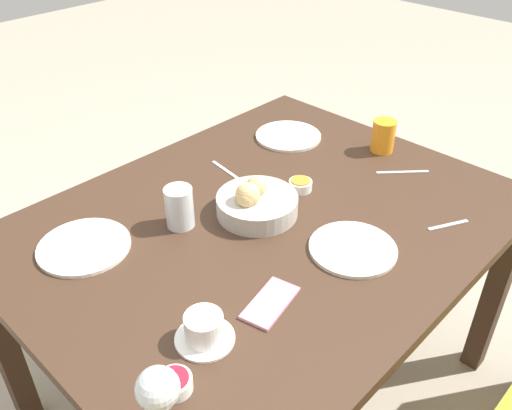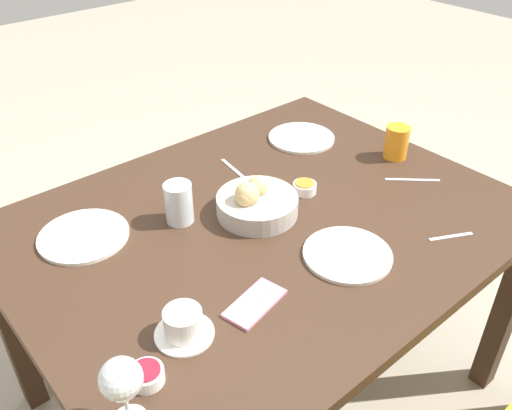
# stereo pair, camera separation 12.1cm
# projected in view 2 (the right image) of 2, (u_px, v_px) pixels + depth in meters

# --- Properties ---
(ground_plane) EXTENTS (10.00, 10.00, 0.00)m
(ground_plane) POSITION_uv_depth(u_px,v_px,m) (263.00, 388.00, 1.90)
(ground_plane) COLOR #A89E89
(dining_table) EXTENTS (1.34, 1.04, 0.74)m
(dining_table) POSITION_uv_depth(u_px,v_px,m) (265.00, 244.00, 1.53)
(dining_table) COLOR #3D281C
(dining_table) RESTS_ON ground_plane
(bread_basket) EXTENTS (0.22, 0.22, 0.11)m
(bread_basket) POSITION_uv_depth(u_px,v_px,m) (255.00, 203.00, 1.48)
(bread_basket) COLOR #B2ADA3
(bread_basket) RESTS_ON dining_table
(plate_near_left) EXTENTS (0.23, 0.23, 0.01)m
(plate_near_left) POSITION_uv_depth(u_px,v_px,m) (301.00, 138.00, 1.86)
(plate_near_left) COLOR silver
(plate_near_left) RESTS_ON dining_table
(plate_near_right) EXTENTS (0.23, 0.23, 0.01)m
(plate_near_right) POSITION_uv_depth(u_px,v_px,m) (84.00, 236.00, 1.41)
(plate_near_right) COLOR silver
(plate_near_right) RESTS_ON dining_table
(plate_far_center) EXTENTS (0.22, 0.22, 0.01)m
(plate_far_center) POSITION_uv_depth(u_px,v_px,m) (347.00, 255.00, 1.34)
(plate_far_center) COLOR silver
(plate_far_center) RESTS_ON dining_table
(juice_glass) EXTENTS (0.08, 0.08, 0.11)m
(juice_glass) POSITION_uv_depth(u_px,v_px,m) (397.00, 142.00, 1.73)
(juice_glass) COLOR orange
(juice_glass) RESTS_ON dining_table
(water_tumbler) EXTENTS (0.08, 0.08, 0.11)m
(water_tumbler) POSITION_uv_depth(u_px,v_px,m) (179.00, 203.00, 1.44)
(water_tumbler) COLOR silver
(water_tumbler) RESTS_ON dining_table
(wine_glass) EXTENTS (0.08, 0.08, 0.16)m
(wine_glass) POSITION_uv_depth(u_px,v_px,m) (121.00, 381.00, 0.91)
(wine_glass) COLOR silver
(wine_glass) RESTS_ON dining_table
(coffee_cup) EXTENTS (0.13, 0.13, 0.07)m
(coffee_cup) POSITION_uv_depth(u_px,v_px,m) (183.00, 325.00, 1.12)
(coffee_cup) COLOR white
(coffee_cup) RESTS_ON dining_table
(jam_bowl_berry) EXTENTS (0.07, 0.07, 0.03)m
(jam_bowl_berry) POSITION_uv_depth(u_px,v_px,m) (147.00, 375.00, 1.03)
(jam_bowl_berry) COLOR white
(jam_bowl_berry) RESTS_ON dining_table
(jam_bowl_honey) EXTENTS (0.07, 0.07, 0.03)m
(jam_bowl_honey) POSITION_uv_depth(u_px,v_px,m) (305.00, 187.00, 1.58)
(jam_bowl_honey) COLOR white
(jam_bowl_honey) RESTS_ON dining_table
(fork_silver) EXTENTS (0.03, 0.16, 0.00)m
(fork_silver) POSITION_uv_depth(u_px,v_px,m) (235.00, 171.00, 1.69)
(fork_silver) COLOR #B7B7BC
(fork_silver) RESTS_ON dining_table
(knife_silver) EXTENTS (0.13, 0.12, 0.00)m
(knife_silver) POSITION_uv_depth(u_px,v_px,m) (412.00, 180.00, 1.64)
(knife_silver) COLOR #B7B7BC
(knife_silver) RESTS_ON dining_table
(spoon_coffee) EXTENTS (0.11, 0.07, 0.00)m
(spoon_coffee) POSITION_uv_depth(u_px,v_px,m) (451.00, 237.00, 1.41)
(spoon_coffee) COLOR #B7B7BC
(spoon_coffee) RESTS_ON dining_table
(cell_phone) EXTENTS (0.16, 0.10, 0.01)m
(cell_phone) POSITION_uv_depth(u_px,v_px,m) (255.00, 303.00, 1.21)
(cell_phone) COLOR pink
(cell_phone) RESTS_ON dining_table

